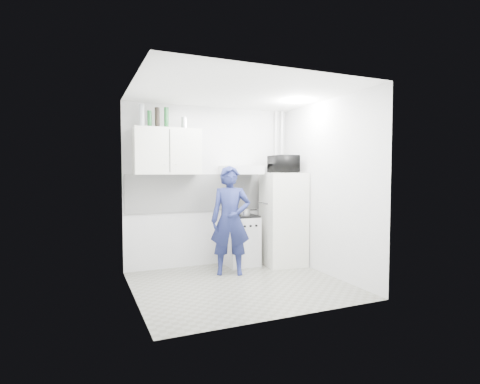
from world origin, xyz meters
name	(u,v)px	position (x,y,z in m)	size (l,w,h in m)	color
floor	(240,285)	(0.00, 0.00, 0.00)	(2.80, 2.80, 0.00)	slate
ceiling	(240,92)	(0.00, 0.00, 2.60)	(2.80, 2.80, 0.00)	white
wall_back	(210,186)	(0.00, 1.25, 1.30)	(2.80, 2.80, 0.00)	silver
wall_left	(133,192)	(-1.40, 0.00, 1.30)	(2.60, 2.60, 0.00)	silver
wall_right	(326,188)	(1.40, 0.00, 1.30)	(2.60, 2.60, 0.00)	silver
person	(230,220)	(0.08, 0.56, 0.81)	(0.59, 0.39, 1.63)	navy
stove	(241,241)	(0.45, 1.00, 0.40)	(0.50, 0.50, 0.80)	silver
fridge	(283,219)	(1.10, 0.76, 0.76)	(0.63, 0.63, 1.52)	white
stove_top	(241,216)	(0.45, 1.00, 0.82)	(0.48, 0.48, 0.03)	black
saucepan	(245,212)	(0.50, 0.97, 0.88)	(0.18, 0.18, 0.10)	silver
microwave	(283,164)	(1.10, 0.76, 1.66)	(0.35, 0.52, 0.29)	black
bottle_a	(142,116)	(-1.12, 1.07, 2.37)	(0.08, 0.08, 0.33)	#B2B7BC
bottle_b	(149,119)	(-1.01, 1.07, 2.32)	(0.06, 0.06, 0.25)	#144C1E
bottle_c	(157,118)	(-0.90, 1.07, 2.35)	(0.07, 0.07, 0.30)	black
bottle_d	(166,118)	(-0.76, 1.07, 2.36)	(0.07, 0.07, 0.31)	#144C1E
canister_b	(184,123)	(-0.48, 1.07, 2.29)	(0.09, 0.09, 0.18)	silver
upper_cabinet	(167,151)	(-0.75, 1.07, 1.85)	(1.00, 0.35, 0.70)	white
range_hood	(241,170)	(0.45, 1.00, 1.57)	(0.60, 0.50, 0.14)	silver
backsplash	(211,192)	(0.00, 1.24, 1.20)	(2.74, 0.03, 0.60)	white
pipe_a	(282,185)	(1.30, 1.17, 1.30)	(0.05, 0.05, 2.60)	silver
pipe_b	(276,186)	(1.18, 1.17, 1.30)	(0.04, 0.04, 2.60)	silver
ceiling_spot_fixture	(297,102)	(1.00, 0.20, 2.57)	(0.10, 0.10, 0.02)	white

